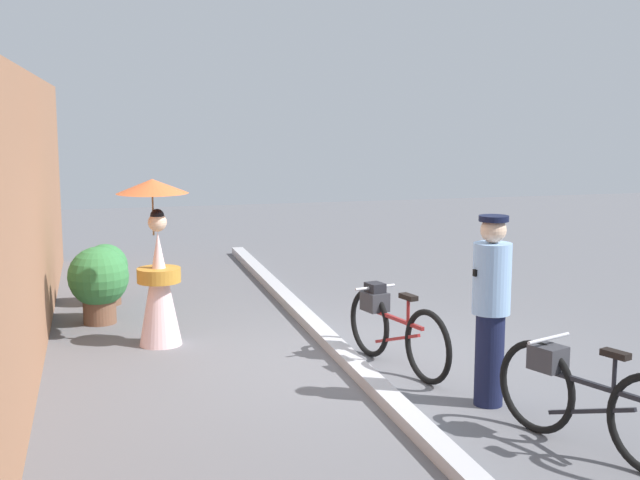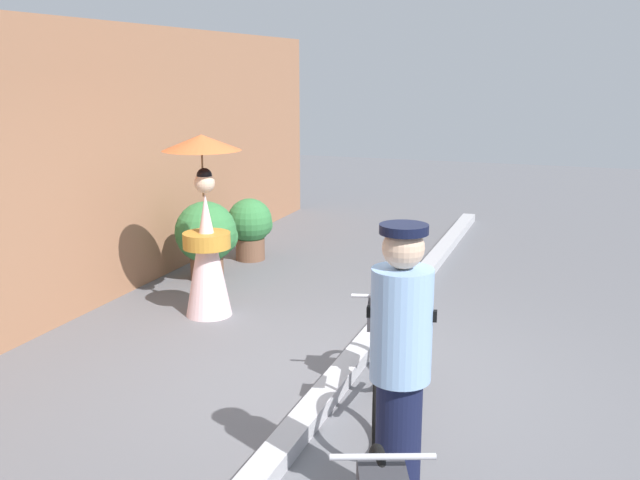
% 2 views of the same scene
% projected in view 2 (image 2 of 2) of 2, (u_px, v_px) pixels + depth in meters
% --- Properties ---
extents(ground_plane, '(30.00, 30.00, 0.00)m').
position_uv_depth(ground_plane, '(339.00, 385.00, 5.95)').
color(ground_plane, slate).
extents(building_wall, '(14.00, 0.40, 3.02)m').
position_uv_depth(building_wall, '(2.00, 182.00, 6.69)').
color(building_wall, '#9E6B4C').
rests_on(building_wall, ground_plane).
extents(sidewalk_curb, '(14.00, 0.20, 0.12)m').
position_uv_depth(sidewalk_curb, '(339.00, 378.00, 5.94)').
color(sidewalk_curb, '#B2B2B7').
rests_on(sidewalk_curb, ground_plane).
extents(bicycle_near_officer, '(1.76, 0.58, 0.83)m').
position_uv_depth(bicycle_near_officer, '(380.00, 354.00, 5.46)').
color(bicycle_near_officer, black).
rests_on(bicycle_near_officer, ground_plane).
extents(person_officer, '(0.34, 0.38, 1.72)m').
position_uv_depth(person_officer, '(400.00, 366.00, 4.02)').
color(person_officer, '#141938').
rests_on(person_officer, ground_plane).
extents(person_with_parasol, '(0.80, 0.80, 1.88)m').
position_uv_depth(person_with_parasol, '(206.00, 227.00, 7.45)').
color(person_with_parasol, silver).
rests_on(person_with_parasol, ground_plane).
extents(potted_plant_by_door, '(0.62, 0.60, 0.83)m').
position_uv_depth(potted_plant_by_door, '(251.00, 226.00, 9.77)').
color(potted_plant_by_door, brown).
rests_on(potted_plant_by_door, ground_plane).
extents(potted_plant_small, '(0.77, 0.75, 0.96)m').
position_uv_depth(potted_plant_small, '(208.00, 236.00, 8.84)').
color(potted_plant_small, brown).
rests_on(potted_plant_small, ground_plane).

